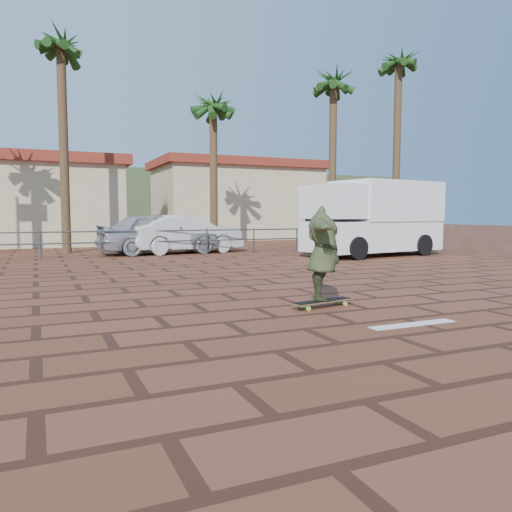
{
  "coord_description": "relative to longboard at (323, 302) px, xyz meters",
  "views": [
    {
      "loc": [
        -4.12,
        -6.64,
        1.54
      ],
      "look_at": [
        -0.49,
        1.58,
        0.8
      ],
      "focal_mm": 35.0,
      "sensor_mm": 36.0,
      "label": 1
    }
  ],
  "objects": [
    {
      "name": "campervan",
      "position": [
        7.4,
        8.46,
        1.38
      ],
      "size": [
        5.7,
        3.07,
        2.81
      ],
      "rotation": [
        0.0,
        0.0,
        0.15
      ],
      "color": "white",
      "rests_on": "ground"
    },
    {
      "name": "palm_center",
      "position": [
        3.28,
        15.06,
        6.26
      ],
      "size": [
        2.4,
        2.4,
        7.75
      ],
      "color": "brown",
      "rests_on": "ground"
    },
    {
      "name": "car_silver",
      "position": [
        0.14,
        12.56,
        0.72
      ],
      "size": [
        4.91,
        2.25,
        1.63
      ],
      "primitive_type": "imported",
      "rotation": [
        0.0,
        0.0,
        1.64
      ],
      "color": "#A2A5A9",
      "rests_on": "ground"
    },
    {
      "name": "ground",
      "position": [
        -0.22,
        -0.44,
        -0.1
      ],
      "size": [
        120.0,
        120.0,
        0.0
      ],
      "primitive_type": "plane",
      "color": "brown",
      "rests_on": "ground"
    },
    {
      "name": "hill_front",
      "position": [
        -0.22,
        49.56,
        2.9
      ],
      "size": [
        70.0,
        18.0,
        6.0
      ],
      "primitive_type": "cube",
      "color": "#384C28",
      "rests_on": "ground"
    },
    {
      "name": "building_east",
      "position": [
        7.78,
        23.56,
        2.44
      ],
      "size": [
        10.6,
        6.6,
        5.0
      ],
      "color": "beige",
      "rests_on": "ground"
    },
    {
      "name": "guardrail",
      "position": [
        -0.22,
        11.56,
        0.58
      ],
      "size": [
        24.06,
        0.06,
        1.0
      ],
      "color": "#47494F",
      "rests_on": "ground"
    },
    {
      "name": "palm_left",
      "position": [
        -3.22,
        14.56,
        7.86
      ],
      "size": [
        2.4,
        2.4,
        9.45
      ],
      "color": "brown",
      "rests_on": "ground"
    },
    {
      "name": "longboard",
      "position": [
        0.0,
        0.0,
        0.0
      ],
      "size": [
        1.22,
        0.49,
        0.12
      ],
      "rotation": [
        0.0,
        0.0,
        0.2
      ],
      "color": "olive",
      "rests_on": "ground"
    },
    {
      "name": "street_sign",
      "position": [
        11.78,
        9.56,
        1.68
      ],
      "size": [
        0.51,
        0.11,
        2.54
      ],
      "rotation": [
        0.0,
        0.0,
        0.13
      ],
      "color": "gray",
      "rests_on": "ground"
    },
    {
      "name": "car_white",
      "position": [
        1.2,
        12.56,
        0.67
      ],
      "size": [
        4.85,
        2.33,
        1.53
      ],
      "primitive_type": "imported",
      "rotation": [
        0.0,
        0.0,
        1.73
      ],
      "color": "silver",
      "rests_on": "ground"
    },
    {
      "name": "paint_stripe",
      "position": [
        0.48,
        -1.64,
        -0.09
      ],
      "size": [
        1.4,
        0.22,
        0.01
      ],
      "primitive_type": "cube",
      "color": "white",
      "rests_on": "ground"
    },
    {
      "name": "palm_right",
      "position": [
        8.78,
        13.56,
        7.48
      ],
      "size": [
        2.4,
        2.4,
        9.05
      ],
      "color": "brown",
      "rests_on": "ground"
    },
    {
      "name": "palm_far_right",
      "position": [
        11.78,
        12.56,
        8.41
      ],
      "size": [
        2.4,
        2.4,
        10.05
      ],
      "color": "brown",
      "rests_on": "ground"
    },
    {
      "name": "skateboarder",
      "position": [
        0.0,
        0.0,
        0.81
      ],
      "size": [
        1.24,
        1.98,
        1.57
      ],
      "primitive_type": "imported",
      "rotation": [
        0.0,
        0.0,
        1.17
      ],
      "color": "#394324",
      "rests_on": "longboard"
    }
  ]
}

